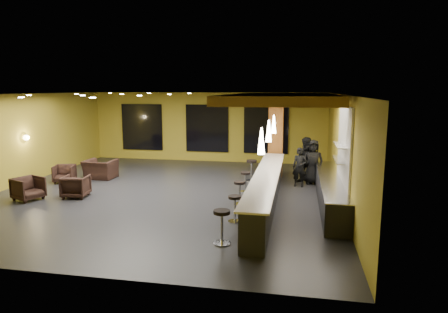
% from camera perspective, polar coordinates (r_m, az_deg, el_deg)
% --- Properties ---
extents(floor, '(12.00, 13.00, 0.10)m').
position_cam_1_polar(floor, '(14.55, -8.16, -5.33)').
color(floor, black).
rests_on(floor, ground).
extents(ceiling, '(12.00, 13.00, 0.10)m').
position_cam_1_polar(ceiling, '(14.06, -8.52, 8.99)').
color(ceiling, black).
extents(wall_back, '(12.00, 0.10, 3.50)m').
position_cam_1_polar(wall_back, '(20.46, -2.37, 4.22)').
color(wall_back, '#A38F24').
rests_on(wall_back, floor).
extents(wall_front, '(12.00, 0.10, 3.50)m').
position_cam_1_polar(wall_front, '(8.39, -23.03, -4.51)').
color(wall_front, '#A38F24').
rests_on(wall_front, floor).
extents(wall_left, '(0.10, 13.00, 3.50)m').
position_cam_1_polar(wall_left, '(17.14, -27.85, 2.05)').
color(wall_left, '#A38F24').
rests_on(wall_left, floor).
extents(wall_right, '(0.10, 13.00, 3.50)m').
position_cam_1_polar(wall_right, '(13.51, 16.73, 1.00)').
color(wall_right, '#A38F24').
rests_on(wall_right, floor).
extents(wood_soffit, '(3.60, 8.00, 0.28)m').
position_cam_1_polar(wood_soffit, '(14.31, 8.36, 8.24)').
color(wood_soffit, olive).
rests_on(wood_soffit, ceiling).
extents(window_left, '(2.20, 0.06, 2.40)m').
position_cam_1_polar(window_left, '(21.42, -11.62, 4.14)').
color(window_left, black).
rests_on(window_left, wall_back).
extents(window_center, '(2.20, 0.06, 2.40)m').
position_cam_1_polar(window_center, '(20.36, -2.44, 4.05)').
color(window_center, black).
rests_on(window_center, wall_back).
extents(window_right, '(2.20, 0.06, 2.40)m').
position_cam_1_polar(window_right, '(19.89, 6.03, 3.88)').
color(window_right, black).
rests_on(window_right, wall_back).
extents(tile_backsplash, '(0.06, 3.20, 2.40)m').
position_cam_1_polar(tile_backsplash, '(12.48, 16.84, 1.46)').
color(tile_backsplash, white).
rests_on(tile_backsplash, wall_right).
extents(bar_counter, '(0.60, 8.00, 1.00)m').
position_cam_1_polar(bar_counter, '(12.73, 6.08, -4.90)').
color(bar_counter, black).
rests_on(bar_counter, floor).
extents(bar_top, '(0.78, 8.10, 0.05)m').
position_cam_1_polar(bar_top, '(12.61, 6.12, -2.59)').
color(bar_top, silver).
rests_on(bar_top, bar_counter).
extents(prep_counter, '(0.70, 6.00, 0.86)m').
position_cam_1_polar(prep_counter, '(13.24, 14.94, -4.92)').
color(prep_counter, black).
rests_on(prep_counter, floor).
extents(prep_top, '(0.72, 6.00, 0.03)m').
position_cam_1_polar(prep_top, '(13.14, 15.03, -3.00)').
color(prep_top, silver).
rests_on(prep_top, prep_counter).
extents(wall_shelf_lower, '(0.30, 1.50, 0.03)m').
position_cam_1_polar(wall_shelf_lower, '(12.33, 16.19, -0.49)').
color(wall_shelf_lower, silver).
rests_on(wall_shelf_lower, wall_right).
extents(wall_shelf_upper, '(0.30, 1.50, 0.03)m').
position_cam_1_polar(wall_shelf_upper, '(12.26, 16.29, 1.59)').
color(wall_shelf_upper, silver).
rests_on(wall_shelf_upper, wall_right).
extents(column, '(0.60, 0.60, 3.50)m').
position_cam_1_polar(column, '(17.03, 7.42, 3.05)').
color(column, brown).
rests_on(column, floor).
extents(wall_sconce, '(0.22, 0.22, 0.22)m').
position_cam_1_polar(wall_sconce, '(17.42, -26.41, 2.43)').
color(wall_sconce, '#FFE5B2').
rests_on(wall_sconce, wall_left).
extents(pendant_0, '(0.20, 0.20, 0.70)m').
position_cam_1_polar(pendant_0, '(10.42, 5.36, 2.23)').
color(pendant_0, white).
rests_on(pendant_0, wood_soffit).
extents(pendant_1, '(0.20, 0.20, 0.70)m').
position_cam_1_polar(pendant_1, '(12.90, 6.41, 3.64)').
color(pendant_1, white).
rests_on(pendant_1, wood_soffit).
extents(pendant_2, '(0.20, 0.20, 0.70)m').
position_cam_1_polar(pendant_2, '(15.38, 7.12, 4.59)').
color(pendant_2, white).
rests_on(pendant_2, wood_soffit).
extents(staff_a, '(0.60, 0.45, 1.50)m').
position_cam_1_polar(staff_a, '(15.40, 10.75, -1.51)').
color(staff_a, black).
rests_on(staff_a, floor).
extents(staff_b, '(1.06, 0.94, 1.83)m').
position_cam_1_polar(staff_b, '(15.92, 11.78, -0.59)').
color(staff_b, black).
rests_on(staff_b, floor).
extents(staff_c, '(0.87, 0.59, 1.74)m').
position_cam_1_polar(staff_c, '(15.93, 12.58, -0.76)').
color(staff_c, black).
rests_on(staff_c, floor).
extents(armchair_a, '(1.10, 1.09, 0.78)m').
position_cam_1_polar(armchair_a, '(14.93, -26.18, -4.13)').
color(armchair_a, black).
rests_on(armchair_a, floor).
extents(armchair_b, '(0.92, 0.94, 0.76)m').
position_cam_1_polar(armchair_b, '(14.65, -20.42, -4.02)').
color(armchair_b, black).
rests_on(armchair_b, floor).
extents(armchair_c, '(0.94, 0.95, 0.71)m').
position_cam_1_polar(armchair_c, '(17.10, -21.83, -2.29)').
color(armchair_c, black).
rests_on(armchair_c, floor).
extents(armchair_d, '(1.24, 1.09, 0.78)m').
position_cam_1_polar(armchair_d, '(17.33, -17.26, -1.76)').
color(armchair_d, black).
rests_on(armchair_d, floor).
extents(bar_stool_0, '(0.42, 0.42, 0.84)m').
position_cam_1_polar(bar_stool_0, '(9.66, -0.32, -9.40)').
color(bar_stool_0, silver).
rests_on(bar_stool_0, floor).
extents(bar_stool_1, '(0.38, 0.38, 0.76)m').
position_cam_1_polar(bar_stool_1, '(11.20, 1.55, -6.98)').
color(bar_stool_1, silver).
rests_on(bar_stool_1, floor).
extents(bar_stool_2, '(0.39, 0.39, 0.76)m').
position_cam_1_polar(bar_stool_2, '(12.85, 2.24, -4.78)').
color(bar_stool_2, silver).
rests_on(bar_stool_2, floor).
extents(bar_stool_3, '(0.37, 0.37, 0.74)m').
position_cam_1_polar(bar_stool_3, '(14.41, 3.09, -3.26)').
color(bar_stool_3, silver).
rests_on(bar_stool_3, floor).
extents(bar_stool_4, '(0.44, 0.44, 0.86)m').
position_cam_1_polar(bar_stool_4, '(16.09, 3.97, -1.61)').
color(bar_stool_4, silver).
rests_on(bar_stool_4, floor).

